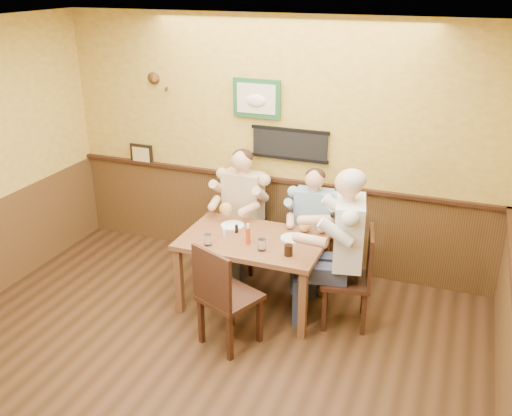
% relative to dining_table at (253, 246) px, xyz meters
% --- Properties ---
extents(room, '(5.02, 5.03, 2.81)m').
position_rel_dining_table_xyz_m(room, '(-0.00, -1.31, 1.03)').
color(room, black).
rests_on(room, ground).
extents(dining_table, '(1.40, 0.90, 0.75)m').
position_rel_dining_table_xyz_m(dining_table, '(0.00, 0.00, 0.00)').
color(dining_table, brown).
rests_on(dining_table, ground).
extents(chair_back_left, '(0.43, 0.43, 0.89)m').
position_rel_dining_table_xyz_m(chair_back_left, '(-0.39, 0.71, -0.21)').
color(chair_back_left, '#381E12').
rests_on(chair_back_left, ground).
extents(chair_back_right, '(0.40, 0.40, 0.82)m').
position_rel_dining_table_xyz_m(chair_back_right, '(0.42, 0.71, -0.25)').
color(chair_back_right, '#381E12').
rests_on(chair_back_right, ground).
extents(chair_right_end, '(0.54, 0.54, 0.99)m').
position_rel_dining_table_xyz_m(chair_right_end, '(0.95, 0.01, -0.16)').
color(chair_right_end, '#381E12').
rests_on(chair_right_end, ground).
extents(chair_near_side, '(0.61, 0.61, 1.01)m').
position_rel_dining_table_xyz_m(chair_near_side, '(0.04, -0.69, -0.15)').
color(chair_near_side, '#381E12').
rests_on(chair_near_side, ground).
extents(diner_tan_shirt, '(0.62, 0.62, 1.27)m').
position_rel_dining_table_xyz_m(diner_tan_shirt, '(-0.39, 0.71, -0.02)').
color(diner_tan_shirt, beige).
rests_on(diner_tan_shirt, ground).
extents(diner_blue_polo, '(0.56, 0.56, 1.17)m').
position_rel_dining_table_xyz_m(diner_blue_polo, '(0.42, 0.71, -0.07)').
color(diner_blue_polo, '#82A4C3').
rests_on(diner_blue_polo, ground).
extents(diner_white_elder, '(0.77, 0.77, 1.41)m').
position_rel_dining_table_xyz_m(diner_white_elder, '(0.95, 0.01, 0.05)').
color(diner_white_elder, silver).
rests_on(diner_white_elder, ground).
extents(water_glass_left, '(0.08, 0.08, 0.11)m').
position_rel_dining_table_xyz_m(water_glass_left, '(-0.35, -0.30, 0.15)').
color(water_glass_left, white).
rests_on(water_glass_left, dining_table).
extents(water_glass_mid, '(0.08, 0.08, 0.12)m').
position_rel_dining_table_xyz_m(water_glass_mid, '(0.17, -0.22, 0.15)').
color(water_glass_mid, white).
rests_on(water_glass_mid, dining_table).
extents(cola_tumbler, '(0.09, 0.09, 0.11)m').
position_rel_dining_table_xyz_m(cola_tumbler, '(0.44, -0.22, 0.15)').
color(cola_tumbler, black).
rests_on(cola_tumbler, dining_table).
extents(hot_sauce_bottle, '(0.05, 0.05, 0.19)m').
position_rel_dining_table_xyz_m(hot_sauce_bottle, '(-0.00, -0.13, 0.19)').
color(hot_sauce_bottle, '#B93A13').
rests_on(hot_sauce_bottle, dining_table).
extents(salt_shaker, '(0.04, 0.04, 0.08)m').
position_rel_dining_table_xyz_m(salt_shaker, '(-0.28, -0.06, 0.13)').
color(salt_shaker, white).
rests_on(salt_shaker, dining_table).
extents(pepper_shaker, '(0.03, 0.03, 0.08)m').
position_rel_dining_table_xyz_m(pepper_shaker, '(-0.20, 0.06, 0.13)').
color(pepper_shaker, black).
rests_on(pepper_shaker, dining_table).
extents(plate_far_left, '(0.32, 0.32, 0.02)m').
position_rel_dining_table_xyz_m(plate_far_left, '(-0.30, 0.19, 0.10)').
color(plate_far_left, white).
rests_on(plate_far_left, dining_table).
extents(plate_far_right, '(0.29, 0.29, 0.02)m').
position_rel_dining_table_xyz_m(plate_far_right, '(0.37, 0.12, 0.10)').
color(plate_far_right, silver).
rests_on(plate_far_right, dining_table).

